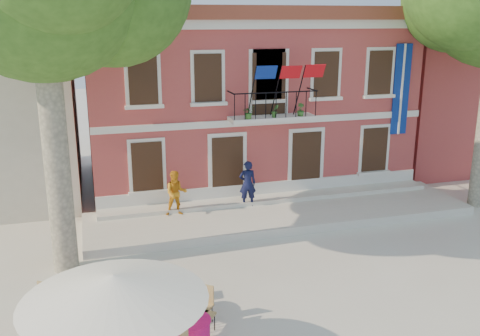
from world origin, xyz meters
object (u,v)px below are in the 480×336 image
object	(u,v)px
pedestrian_orange	(176,193)
cafe_table_0	(174,303)
patio_umbrella	(114,288)
pedestrian_navy	(248,184)
cafe_table_1	(191,334)
cafe_table_3	(78,303)

from	to	relation	value
pedestrian_orange	cafe_table_0	bearing A→B (deg)	-96.35
patio_umbrella	pedestrian_orange	size ratio (longest dim) A/B	2.15
pedestrian_navy	cafe_table_1	world-z (taller)	pedestrian_navy
patio_umbrella	cafe_table_0	distance (m)	3.42
pedestrian_orange	cafe_table_1	distance (m)	7.79
pedestrian_navy	cafe_table_1	bearing A→B (deg)	71.90
cafe_table_0	pedestrian_navy	bearing A→B (deg)	59.35
cafe_table_3	cafe_table_0	bearing A→B (deg)	-16.03
cafe_table_0	patio_umbrella	bearing A→B (deg)	-120.64
pedestrian_orange	cafe_table_0	distance (m)	6.42
pedestrian_navy	cafe_table_0	xyz separation A→B (m)	(-3.84, -6.48, -0.74)
patio_umbrella	cafe_table_3	distance (m)	3.72
patio_umbrella	cafe_table_1	distance (m)	2.68
cafe_table_0	cafe_table_3	xyz separation A→B (m)	(-2.24, 0.64, -0.01)
pedestrian_navy	pedestrian_orange	xyz separation A→B (m)	(-2.70, -0.20, -0.06)
patio_umbrella	cafe_table_0	xyz separation A→B (m)	(1.45, 2.45, -1.89)
patio_umbrella	pedestrian_orange	bearing A→B (deg)	73.45
pedestrian_navy	cafe_table_3	world-z (taller)	pedestrian_navy
patio_umbrella	cafe_table_1	world-z (taller)	patio_umbrella
cafe_table_1	cafe_table_3	world-z (taller)	same
cafe_table_1	cafe_table_3	size ratio (longest dim) A/B	0.99
pedestrian_orange	cafe_table_1	size ratio (longest dim) A/B	0.90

